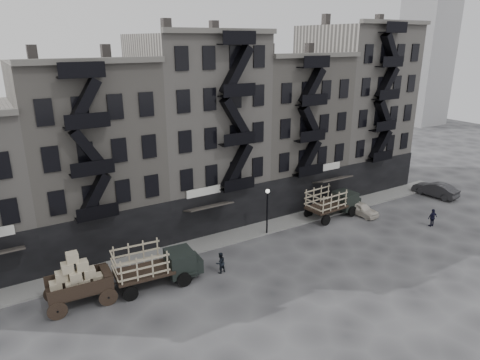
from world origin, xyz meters
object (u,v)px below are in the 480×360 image
wagon (76,276)px  policeman (433,218)px  pedestrian_mid (220,263)px  car_far (435,189)px  stake_truck_east (333,200)px  stake_truck_west (155,262)px  car_east (361,209)px

wagon → policeman: (30.69, -4.34, -1.23)m
pedestrian_mid → wagon: bearing=-16.9°
wagon → car_far: (38.03, 0.50, -1.30)m
stake_truck_east → policeman: bearing=-50.4°
pedestrian_mid → stake_truck_east: bearing=-175.3°
stake_truck_west → policeman: size_ratio=3.66×
car_east → stake_truck_east: bearing=150.2°
stake_truck_east → pedestrian_mid: size_ratio=3.75×
pedestrian_mid → stake_truck_west: bearing=-20.9°
stake_truck_east → stake_truck_west: bearing=-176.4°
car_far → pedestrian_mid: size_ratio=2.93×
car_far → pedestrian_mid: pedestrian_mid is taller
wagon → pedestrian_mid: bearing=-5.3°
wagon → stake_truck_east: bearing=7.8°
wagon → stake_truck_east: wagon is taller
car_east → pedestrian_mid: pedestrian_mid is taller
wagon → car_far: 38.06m
stake_truck_east → policeman: stake_truck_east is taller
wagon → car_east: size_ratio=1.19×
stake_truck_east → policeman: 9.16m
stake_truck_west → pedestrian_mid: stake_truck_west is taller
wagon → pedestrian_mid: size_ratio=2.70×
stake_truck_east → car_far: bearing=-11.4°
stake_truck_west → policeman: 25.79m
car_east → pedestrian_mid: (-17.23, -2.44, 0.18)m
stake_truck_west → car_far: (32.82, 0.88, -0.95)m
car_far → policeman: (-7.35, -4.84, 0.06)m
pedestrian_mid → policeman: (20.83, -2.99, 0.03)m
wagon → stake_truck_west: wagon is taller
car_east → policeman: size_ratio=2.18×
car_east → policeman: policeman is taller
wagon → car_east: bearing=4.8°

